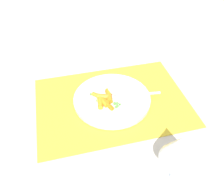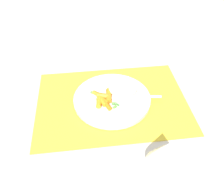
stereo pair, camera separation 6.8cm
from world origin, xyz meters
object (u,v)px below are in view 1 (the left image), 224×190
object	(u,v)px
rice_mound	(122,87)
fork	(125,96)
carrot_portion	(104,99)
plate	(112,99)
wine_glass	(181,150)

from	to	relation	value
rice_mound	fork	size ratio (longest dim) A/B	0.49
rice_mound	carrot_portion	distance (m)	0.08
plate	fork	distance (m)	0.04
plate	rice_mound	distance (m)	0.05
carrot_portion	wine_glass	bearing A→B (deg)	110.02
plate	carrot_portion	distance (m)	0.03
plate	wine_glass	xyz separation A→B (m)	(-0.07, 0.29, 0.10)
plate	rice_mound	world-z (taller)	rice_mound
rice_mound	wine_glass	xyz separation A→B (m)	(-0.04, 0.32, 0.08)
carrot_portion	fork	size ratio (longest dim) A/B	0.47
plate	carrot_portion	xyz separation A→B (m)	(0.03, 0.01, 0.01)
rice_mound	wine_glass	world-z (taller)	wine_glass
carrot_portion	fork	bearing A→B (deg)	-175.05
wine_glass	carrot_portion	bearing A→B (deg)	-69.98
fork	wine_glass	distance (m)	0.30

